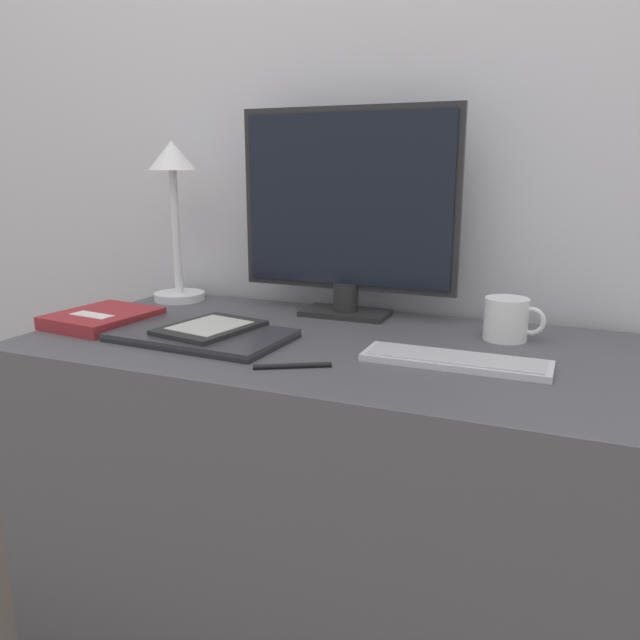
# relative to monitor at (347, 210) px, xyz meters

# --- Properties ---
(wall_back) EXTENTS (3.60, 0.05, 2.40)m
(wall_back) POSITION_rel_monitor_xyz_m (0.04, 0.14, 0.22)
(wall_back) COLOR silver
(wall_back) RESTS_ON ground_plane
(desk) EXTENTS (1.20, 0.61, 0.74)m
(desk) POSITION_rel_monitor_xyz_m (0.04, -0.22, -0.61)
(desk) COLOR #4C4C51
(desk) RESTS_ON ground_plane
(monitor) EXTENTS (0.51, 0.11, 0.47)m
(monitor) POSITION_rel_monitor_xyz_m (0.00, 0.00, 0.00)
(monitor) COLOR #262626
(monitor) RESTS_ON desk
(keyboard) EXTENTS (0.33, 0.10, 0.01)m
(keyboard) POSITION_rel_monitor_xyz_m (0.31, -0.28, -0.24)
(keyboard) COLOR silver
(keyboard) RESTS_ON desk
(laptop) EXTENTS (0.35, 0.22, 0.02)m
(laptop) POSITION_rel_monitor_xyz_m (-0.19, -0.31, -0.23)
(laptop) COLOR #232328
(laptop) RESTS_ON desk
(ereader) EXTENTS (0.18, 0.22, 0.01)m
(ereader) POSITION_rel_monitor_xyz_m (-0.19, -0.29, -0.22)
(ereader) COLOR black
(ereader) RESTS_ON laptop
(desk_lamp) EXTENTS (0.13, 0.13, 0.40)m
(desk_lamp) POSITION_rel_monitor_xyz_m (-0.46, -0.01, 0.02)
(desk_lamp) COLOR white
(desk_lamp) RESTS_ON desk
(notebook) EXTENTS (0.20, 0.23, 0.03)m
(notebook) POSITION_rel_monitor_xyz_m (-0.46, -0.29, -0.23)
(notebook) COLOR maroon
(notebook) RESTS_ON desk
(coffee_mug) EXTENTS (0.12, 0.09, 0.09)m
(coffee_mug) POSITION_rel_monitor_xyz_m (0.37, -0.08, -0.20)
(coffee_mug) COLOR white
(coffee_mug) RESTS_ON desk
(pen) EXTENTS (0.12, 0.07, 0.01)m
(pen) POSITION_rel_monitor_xyz_m (0.05, -0.41, -0.24)
(pen) COLOR black
(pen) RESTS_ON desk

